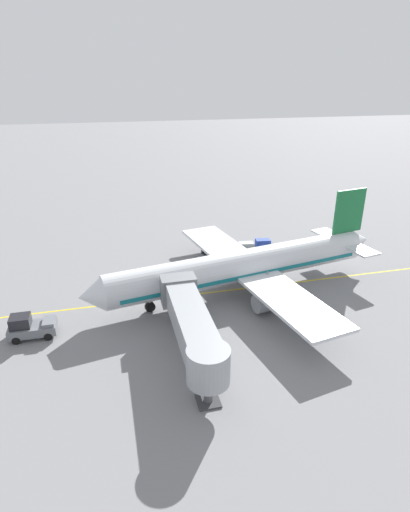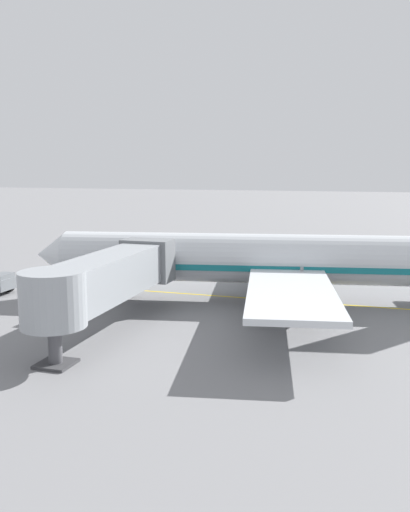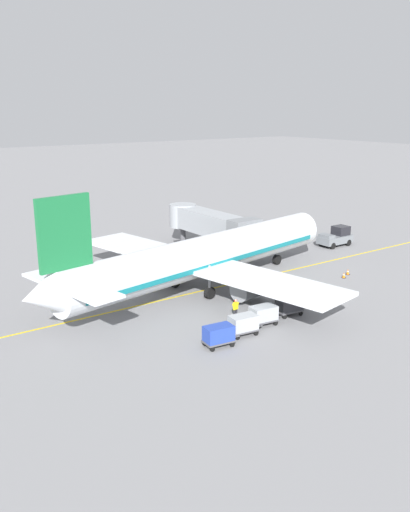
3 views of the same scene
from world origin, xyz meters
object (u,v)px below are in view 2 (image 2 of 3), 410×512
Objects in this scene: baggage_cart_second_in_train at (310,267)px; baggage_cart_third_in_train at (339,267)px; safety_cone_nose_right at (142,274)px; baggage_cart_tail_end at (370,268)px; jet_bridge at (107,277)px; baggage_tug_lead at (262,270)px; ground_crew_wing_walker at (318,272)px; parked_airliner at (277,260)px; safety_cone_nose_left at (127,274)px; baggage_cart_front at (275,266)px.

baggage_cart_second_in_train is 2.62m from baggage_cart_third_in_train.
safety_cone_nose_right is at bearing 106.32° from baggage_cart_third_in_train.
safety_cone_nose_right is at bearing 105.64° from baggage_cart_tail_end.
jet_bridge is 20.30m from baggage_tug_lead.
baggage_cart_second_in_train is 5.02× the size of safety_cone_nose_right.
baggage_tug_lead is (19.25, -5.84, -2.74)m from jet_bridge.
jet_bridge reaches higher than baggage_tug_lead.
jet_bridge is 25.03m from baggage_cart_third_in_train.
jet_bridge is 25.22× the size of safety_cone_nose_right.
ground_crew_wing_walker is at bearing 151.39° from baggage_cart_third_in_train.
parked_airliner is 10.42m from baggage_cart_second_in_train.
parked_airliner is 9.18m from baggage_tug_lead.
baggage_tug_lead is 4.56× the size of safety_cone_nose_left.
baggage_cart_third_in_train is 1.75× the size of ground_crew_wing_walker.
baggage_cart_third_in_train is at bearing -73.68° from safety_cone_nose_right.
baggage_tug_lead reaches higher than baggage_cart_front.
parked_airliner is 12.56× the size of baggage_cart_second_in_train.
parked_airliner is 15.76m from safety_cone_nose_left.
baggage_cart_third_in_train is (0.59, -2.55, 0.00)m from baggage_cart_second_in_train.
baggage_cart_tail_end is 1.75× the size of ground_crew_wing_walker.
baggage_cart_tail_end is 5.02× the size of safety_cone_nose_right.
baggage_tug_lead is at bearing 82.78° from ground_crew_wing_walker.
baggage_cart_front is (9.70, 1.70, -2.24)m from parked_airliner.
baggage_cart_tail_end is at bearing -73.90° from safety_cone_nose_left.
baggage_tug_lead is 1.65m from baggage_cart_front.
baggage_cart_second_in_train is at bearing -8.33° from parked_airliner.
ground_crew_wing_walker is (18.59, -11.00, -2.50)m from jet_bridge.
jet_bridge is at bearing 149.65° from baggage_cart_third_in_train.
safety_cone_nose_left is 1.00× the size of safety_cone_nose_right.
safety_cone_nose_left is at bearing 109.88° from baggage_cart_front.
ground_crew_wing_walker reaches higher than safety_cone_nose_left.
parked_airliner is at bearing 171.67° from baggage_cart_second_in_train.
safety_cone_nose_left is 1.34m from safety_cone_nose_right.
safety_cone_nose_left is at bearing 71.11° from parked_airliner.
ground_crew_wing_walker is at bearing 128.47° from baggage_cart_tail_end.
safety_cone_nose_left is at bearing 99.13° from ground_crew_wing_walker.
parked_airliner is at bearing -162.16° from baggage_tug_lead.
baggage_cart_tail_end reaches higher than safety_cone_nose_left.
baggage_cart_tail_end is (0.54, -2.75, 0.00)m from baggage_cart_third_in_train.
baggage_cart_front is at bearing -70.50° from safety_cone_nose_right.
jet_bridge is at bearing -158.94° from safety_cone_nose_left.
ground_crew_wing_walker is at bearing -80.87° from safety_cone_nose_left.
baggage_cart_front is (20.53, -6.85, -2.51)m from jet_bridge.
safety_cone_nose_left is (-2.75, 17.10, -0.66)m from ground_crew_wing_walker.
baggage_cart_second_in_train is at bearing 102.06° from baggage_cart_tail_end.
ground_crew_wing_walker is 16.04m from safety_cone_nose_right.
baggage_tug_lead is at bearing -74.11° from safety_cone_nose_left.
baggage_cart_front is 5.02× the size of safety_cone_nose_left.
jet_bridge reaches higher than baggage_cart_front.
baggage_cart_third_in_train is at bearing -76.99° from baggage_cart_second_in_train.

